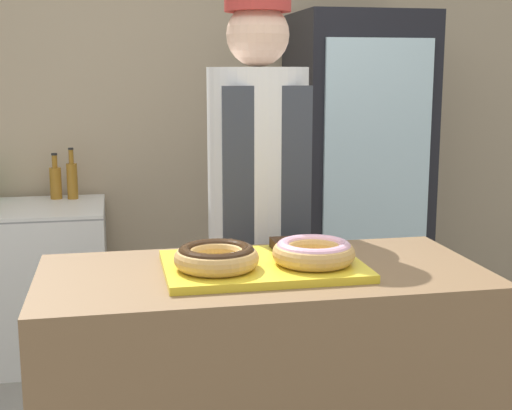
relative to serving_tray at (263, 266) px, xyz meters
name	(u,v)px	position (x,y,z in m)	size (l,w,h in m)	color
wall_back	(187,99)	(0.00, 2.13, 0.42)	(8.00, 0.06, 2.70)	tan
serving_tray	(263,266)	(0.00, 0.00, 0.00)	(0.59, 0.41, 0.02)	yellow
donut_chocolate_glaze	(216,256)	(-0.15, -0.04, 0.05)	(0.25, 0.25, 0.07)	tan
donut_light_glaze	(314,251)	(0.15, -0.04, 0.05)	(0.25, 0.25, 0.07)	tan
brownie_back_left	(220,247)	(-0.11, 0.14, 0.03)	(0.09, 0.09, 0.03)	#382111
brownie_back_right	(286,244)	(0.11, 0.14, 0.03)	(0.09, 0.09, 0.03)	#382111
baker_person	(258,216)	(0.11, 0.63, 0.02)	(0.38, 0.38, 1.80)	#4C4C51
beverage_fridge	(355,180)	(0.89, 1.73, -0.02)	(0.69, 0.68, 1.82)	black
chest_freezer	(1,284)	(-1.03, 1.74, -0.52)	(1.08, 0.63, 0.82)	white
bottle_amber	(56,181)	(-0.74, 1.95, -0.01)	(0.06, 0.06, 0.25)	#99661E
bottle_amber_b	(72,179)	(-0.65, 1.93, 0.00)	(0.06, 0.06, 0.28)	#99661E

